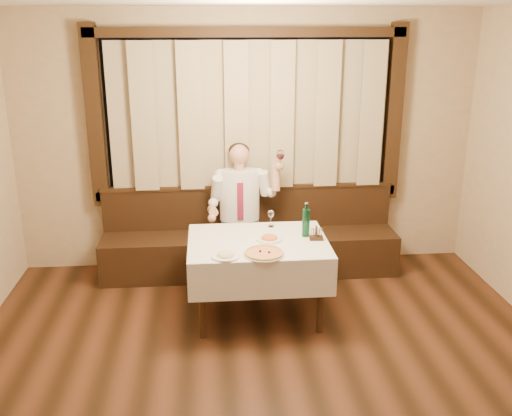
{
  "coord_description": "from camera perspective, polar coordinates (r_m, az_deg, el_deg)",
  "views": [
    {
      "loc": [
        -0.44,
        -3.12,
        2.66
      ],
      "look_at": [
        0.0,
        1.9,
        1.0
      ],
      "focal_mm": 40.0,
      "sensor_mm": 36.0,
      "label": 1
    }
  ],
  "objects": [
    {
      "name": "pizza",
      "position": [
        4.88,
        0.81,
        -4.54
      ],
      "size": [
        0.35,
        0.35,
        0.04
      ],
      "rotation": [
        0.0,
        0.0,
        0.42
      ],
      "color": "white",
      "rests_on": "dining_table"
    },
    {
      "name": "pasta_red",
      "position": [
        5.2,
        1.34,
        -2.85
      ],
      "size": [
        0.24,
        0.24,
        0.08
      ],
      "rotation": [
        0.0,
        0.0,
        -0.42
      ],
      "color": "white",
      "rests_on": "dining_table"
    },
    {
      "name": "dining_table",
      "position": [
        5.24,
        0.19,
        -4.31
      ],
      "size": [
        1.27,
        0.97,
        0.76
      ],
      "color": "black",
      "rests_on": "ground"
    },
    {
      "name": "table_wine_glass",
      "position": [
        5.5,
        1.5,
        -0.68
      ],
      "size": [
        0.06,
        0.06,
        0.17
      ],
      "rotation": [
        0.0,
        0.0,
        0.38
      ],
      "color": "white",
      "rests_on": "dining_table"
    },
    {
      "name": "cruet_caddy",
      "position": [
        5.22,
        6.04,
        -2.72
      ],
      "size": [
        0.12,
        0.07,
        0.13
      ],
      "rotation": [
        0.0,
        0.0,
        -0.07
      ],
      "color": "black",
      "rests_on": "dining_table"
    },
    {
      "name": "seated_man",
      "position": [
        6.05,
        -1.55,
        0.66
      ],
      "size": [
        0.8,
        0.6,
        1.44
      ],
      "color": "black",
      "rests_on": "ground"
    },
    {
      "name": "banquette",
      "position": [
        6.31,
        -0.65,
        -3.62
      ],
      "size": [
        3.2,
        0.61,
        0.94
      ],
      "color": "black",
      "rests_on": "ground"
    },
    {
      "name": "green_bottle",
      "position": [
        5.27,
        5.02,
        -1.41
      ],
      "size": [
        0.07,
        0.07,
        0.33
      ],
      "rotation": [
        0.0,
        0.0,
        -0.17
      ],
      "color": "#11502C",
      "rests_on": "dining_table"
    },
    {
      "name": "pasta_cream",
      "position": [
        4.83,
        -3.07,
        -4.55
      ],
      "size": [
        0.24,
        0.24,
        0.08
      ],
      "rotation": [
        0.0,
        0.0,
        -0.41
      ],
      "color": "white",
      "rests_on": "dining_table"
    },
    {
      "name": "room",
      "position": [
        4.28,
        1.08,
        2.49
      ],
      "size": [
        5.01,
        6.01,
        2.81
      ],
      "color": "black",
      "rests_on": "ground"
    }
  ]
}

